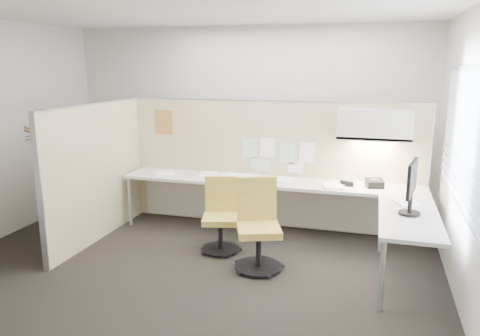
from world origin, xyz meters
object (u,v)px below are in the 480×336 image
(chair_right, at_px, (258,228))
(phone, at_px, (374,183))
(monitor, at_px, (412,184))
(desk, at_px, (292,195))
(chair_left, at_px, (221,217))

(chair_right, relative_size, phone, 3.94)
(chair_right, distance_m, phone, 1.69)
(chair_right, distance_m, monitor, 1.69)
(chair_right, bearing_deg, desk, 57.52)
(chair_left, height_order, chair_right, chair_right)
(desk, height_order, monitor, monitor)
(desk, bearing_deg, chair_right, -102.21)
(monitor, xyz_separation_m, phone, (-0.36, 1.03, -0.27))
(chair_left, relative_size, phone, 3.51)
(chair_left, bearing_deg, phone, 8.94)
(chair_left, bearing_deg, monitor, -21.33)
(chair_right, height_order, monitor, monitor)
(desk, distance_m, chair_left, 0.99)
(phone, bearing_deg, monitor, -86.36)
(desk, bearing_deg, monitor, -31.93)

